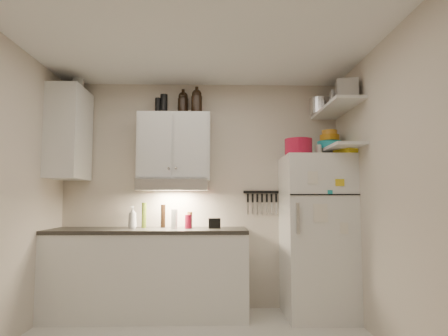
{
  "coord_description": "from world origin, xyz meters",
  "views": [
    {
      "loc": [
        0.17,
        -2.87,
        1.22
      ],
      "look_at": [
        0.25,
        0.9,
        1.55
      ],
      "focal_mm": 30.0,
      "sensor_mm": 36.0,
      "label": 1
    }
  ],
  "objects": [
    {
      "name": "ceiling",
      "position": [
        0.0,
        0.0,
        2.61
      ],
      "size": [
        3.2,
        3.0,
        0.02
      ],
      "primitive_type": "cube",
      "color": "white",
      "rests_on": "ground"
    },
    {
      "name": "back_wall",
      "position": [
        0.0,
        1.51,
        1.3
      ],
      "size": [
        3.2,
        0.02,
        2.6
      ],
      "primitive_type": "cube",
      "color": "beige",
      "rests_on": "ground"
    },
    {
      "name": "right_wall",
      "position": [
        1.61,
        0.0,
        1.3
      ],
      "size": [
        0.02,
        3.0,
        2.6
      ],
      "primitive_type": "cube",
      "color": "beige",
      "rests_on": "ground"
    },
    {
      "name": "base_cabinet",
      "position": [
        -0.55,
        1.2,
        0.44
      ],
      "size": [
        2.1,
        0.6,
        0.88
      ],
      "primitive_type": "cube",
      "color": "silver",
      "rests_on": "floor"
    },
    {
      "name": "countertop",
      "position": [
        -0.55,
        1.2,
        0.9
      ],
      "size": [
        2.1,
        0.62,
        0.04
      ],
      "primitive_type": "cube",
      "color": "#2D2A26",
      "rests_on": "base_cabinet"
    },
    {
      "name": "upper_cabinet",
      "position": [
        -0.3,
        1.33,
        1.83
      ],
      "size": [
        0.8,
        0.33,
        0.75
      ],
      "primitive_type": "cube",
      "color": "silver",
      "rests_on": "back_wall"
    },
    {
      "name": "side_cabinet",
      "position": [
        -1.44,
        1.2,
        1.95
      ],
      "size": [
        0.33,
        0.55,
        1.0
      ],
      "primitive_type": "cube",
      "color": "silver",
      "rests_on": "left_wall"
    },
    {
      "name": "range_hood",
      "position": [
        -0.3,
        1.27,
        1.39
      ],
      "size": [
        0.76,
        0.46,
        0.12
      ],
      "primitive_type": "cube",
      "color": "silver",
      "rests_on": "back_wall"
    },
    {
      "name": "fridge",
      "position": [
        1.25,
        1.16,
        0.85
      ],
      "size": [
        0.7,
        0.68,
        1.7
      ],
      "primitive_type": "cube",
      "color": "white",
      "rests_on": "floor"
    },
    {
      "name": "shelf_hi",
      "position": [
        1.45,
        1.02,
        2.2
      ],
      "size": [
        0.3,
        0.95,
        0.03
      ],
      "primitive_type": "cube",
      "color": "silver",
      "rests_on": "right_wall"
    },
    {
      "name": "shelf_lo",
      "position": [
        1.45,
        1.02,
        1.76
      ],
      "size": [
        0.3,
        0.95,
        0.03
      ],
      "primitive_type": "cube",
      "color": "silver",
      "rests_on": "right_wall"
    },
    {
      "name": "knife_strip",
      "position": [
        0.7,
        1.49,
        1.32
      ],
      "size": [
        0.42,
        0.02,
        0.03
      ],
      "primitive_type": "cube",
      "color": "black",
      "rests_on": "back_wall"
    },
    {
      "name": "dutch_oven",
      "position": [
        1.04,
        1.01,
        1.78
      ],
      "size": [
        0.3,
        0.3,
        0.17
      ],
      "primitive_type": "cylinder",
      "rotation": [
        0.0,
        0.0,
        0.05
      ],
      "color": "#AC1432",
      "rests_on": "fridge"
    },
    {
      "name": "book_stack",
      "position": [
        1.53,
        0.93,
        1.74
      ],
      "size": [
        0.26,
        0.29,
        0.08
      ],
      "primitive_type": "cube",
      "rotation": [
        0.0,
        0.0,
        0.37
      ],
      "color": "yellow",
      "rests_on": "fridge"
    },
    {
      "name": "spice_jar",
      "position": [
        1.26,
        1.03,
        1.75
      ],
      "size": [
        0.07,
        0.07,
        0.11
      ],
      "primitive_type": "cylinder",
      "rotation": [
        0.0,
        0.0,
        0.09
      ],
      "color": "silver",
      "rests_on": "fridge"
    },
    {
      "name": "stock_pot",
      "position": [
        1.37,
        1.34,
        2.3
      ],
      "size": [
        0.3,
        0.3,
        0.18
      ],
      "primitive_type": "cylinder",
      "rotation": [
        0.0,
        0.0,
        -0.19
      ],
      "color": "silver",
      "rests_on": "shelf_hi"
    },
    {
      "name": "tin_a",
      "position": [
        1.48,
        1.03,
        2.3
      ],
      "size": [
        0.2,
        0.19,
        0.18
      ],
      "primitive_type": "cube",
      "rotation": [
        0.0,
        0.0,
        -0.18
      ],
      "color": "#AAAAAD",
      "rests_on": "shelf_hi"
    },
    {
      "name": "tin_b",
      "position": [
        1.47,
        0.75,
        2.32
      ],
      "size": [
        0.24,
        0.24,
        0.2
      ],
      "primitive_type": "cube",
      "rotation": [
        0.0,
        0.0,
        -0.22
      ],
      "color": "#AAAAAD",
      "rests_on": "shelf_hi"
    },
    {
      "name": "bowl_teal",
      "position": [
        1.44,
        1.26,
        1.83
      ],
      "size": [
        0.27,
        0.27,
        0.11
      ],
      "primitive_type": "cylinder",
      "color": "teal",
      "rests_on": "shelf_lo"
    },
    {
      "name": "bowl_orange",
      "position": [
        1.43,
        1.22,
        1.91
      ],
      "size": [
        0.21,
        0.21,
        0.06
      ],
      "primitive_type": "cylinder",
      "color": "#BC7511",
      "rests_on": "bowl_teal"
    },
    {
      "name": "bowl_yellow",
      "position": [
        1.43,
        1.22,
        1.97
      ],
      "size": [
        0.17,
        0.17,
        0.05
      ],
      "primitive_type": "cylinder",
      "color": "#C58022",
      "rests_on": "bowl_orange"
    },
    {
      "name": "plates",
      "position": [
        1.4,
        1.06,
        1.81
      ],
      "size": [
        0.31,
        0.31,
        0.06
      ],
      "primitive_type": "cylinder",
      "rotation": [
        0.0,
        0.0,
        0.21
      ],
      "color": "teal",
      "rests_on": "shelf_lo"
    },
    {
      "name": "growler_a",
      "position": [
        -0.22,
        1.41,
        2.35
      ],
      "size": [
        0.16,
        0.16,
        0.29
      ],
      "primitive_type": null,
      "rotation": [
        0.0,
        0.0,
        -0.43
      ],
      "color": "black",
      "rests_on": "upper_cabinet"
    },
    {
      "name": "growler_b",
      "position": [
        -0.05,
        1.32,
        2.35
      ],
      "size": [
        0.13,
        0.13,
        0.29
      ],
      "primitive_type": null,
      "rotation": [
        0.0,
        0.0,
        -0.06
      ],
      "color": "black",
      "rests_on": "upper_cabinet"
    },
    {
      "name": "thermos_a",
      "position": [
        -0.43,
        1.36,
        2.32
      ],
      "size": [
        0.1,
        0.1,
        0.24
      ],
      "primitive_type": "cylinder",
      "rotation": [
        0.0,
        0.0,
        0.27
      ],
      "color": "black",
      "rests_on": "upper_cabinet"
    },
    {
      "name": "thermos_b",
      "position": [
        -0.5,
        1.36,
        2.3
      ],
      "size": [
        0.07,
        0.07,
        0.2
      ],
      "primitive_type": "cylinder",
      "rotation": [
        0.0,
        0.0,
        -0.06
      ],
      "color": "black",
      "rests_on": "upper_cabinet"
    },
    {
      "name": "side_jar",
      "position": [
        -1.4,
        1.31,
        2.53
      ],
      "size": [
        0.15,
        0.15,
        0.17
      ],
      "primitive_type": "cylinder",
      "rotation": [
        0.0,
        0.0,
        0.26
      ],
      "color": "silver",
      "rests_on": "side_cabinet"
    },
    {
      "name": "soap_bottle",
      "position": [
        -0.73,
        1.22,
        1.05
      ],
      "size": [
        0.13,
        0.13,
        0.26
      ],
      "primitive_type": "imported",
      "rotation": [
        0.0,
        0.0,
        -0.32
      ],
      "color": "silver",
      "rests_on": "countertop"
    },
    {
      "name": "pepper_mill",
      "position": [
        -0.12,
        1.3,
        1.01
      ],
      "size": [
        0.07,
        0.07,
        0.18
      ],
      "primitive_type": "cylinder",
      "rotation": [
        0.0,
        0.0,
        0.23
      ],
      "color": "brown",
      "rests_on": "countertop"
    },
    {
      "name": "oil_bottle",
      "position": [
        -0.63,
        1.33,
        1.06
      ],
      "size": [
        0.07,
        0.07,
        0.28
      ],
      "primitive_type": "cylinder",
      "rotation": [
        0.0,
        0.0,
        -0.43
      ],
      "color": "#536B1A",
      "rests_on": "countertop"
    },
    {
      "name": "vinegar_bottle",
      "position": [
        -0.42,
        1.35,
        1.05
      ],
      "size": [
        0.07,
        0.07,
        0.26
      ],
      "primitive_type": "cylinder",
      "rotation": [
        0.0,
        0.0,
        -0.4
      ],
      "color": "black",
      "rests_on": "countertop"
    },
    {
      "name": "clear_bottle",
      "position": [
        -0.28,
        1.22,
        1.02
      ],
      "size": [
        0.09,
        0.09,
        0.21
      ],
      "primitive_type": "cylinder",
      "rotation": [
        0.0,
        0.0,
        0.31
      ],
      "color": "silver",
      "rests_on": "countertop"
    },
    {
      "name": "red_jar",
      "position": [
        -0.13,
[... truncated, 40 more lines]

